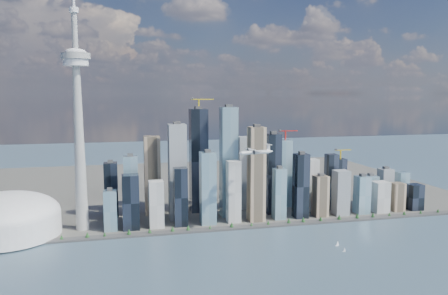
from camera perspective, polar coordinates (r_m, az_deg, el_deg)
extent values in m
plane|color=#35465D|center=(703.19, 5.98, -16.59)|extent=(4000.00, 4000.00, 0.00)
cube|color=#383838|center=(927.22, 0.84, -10.50)|extent=(1100.00, 22.00, 4.00)
cube|color=#4C4C47|center=(1354.44, -3.78, -4.89)|extent=(1400.00, 900.00, 3.00)
cylinder|color=#3F2D1E|center=(918.27, -23.99, -11.09)|extent=(1.00, 1.00, 2.40)
cone|color=#204A1A|center=(917.19, -24.00, -10.88)|extent=(7.20, 7.20, 8.00)
cylinder|color=#3F2D1E|center=(905.65, -18.50, -11.09)|extent=(1.00, 1.00, 2.40)
cone|color=#204A1A|center=(904.56, -18.51, -10.87)|extent=(7.20, 7.20, 8.00)
cylinder|color=#3F2D1E|center=(901.23, -12.91, -10.99)|extent=(1.00, 1.00, 2.40)
cone|color=#204A1A|center=(900.13, -12.91, -10.77)|extent=(7.20, 7.20, 8.00)
cylinder|color=#3F2D1E|center=(905.12, -7.32, -10.79)|extent=(1.00, 1.00, 2.40)
cone|color=#204A1A|center=(904.03, -7.32, -10.57)|extent=(7.20, 7.20, 8.00)
cylinder|color=#3F2D1E|center=(917.22, -1.83, -10.49)|extent=(1.00, 1.00, 2.40)
cone|color=#204A1A|center=(916.14, -1.83, -10.27)|extent=(7.20, 7.20, 8.00)
cylinder|color=#3F2D1E|center=(937.21, 3.45, -10.11)|extent=(1.00, 1.00, 2.40)
cone|color=#204A1A|center=(936.16, 3.45, -9.90)|extent=(7.20, 7.20, 8.00)
cylinder|color=#3F2D1E|center=(964.60, 8.46, -9.67)|extent=(1.00, 1.00, 2.40)
cone|color=#204A1A|center=(963.58, 8.47, -9.47)|extent=(7.20, 7.20, 8.00)
cylinder|color=#3F2D1E|center=(998.79, 13.15, -9.20)|extent=(1.00, 1.00, 2.40)
cone|color=#204A1A|center=(997.80, 13.16, -9.00)|extent=(7.20, 7.20, 8.00)
cylinder|color=#3F2D1E|center=(1039.10, 17.49, -8.71)|extent=(1.00, 1.00, 2.40)
cone|color=#204A1A|center=(1038.14, 17.50, -8.51)|extent=(7.20, 7.20, 8.00)
cylinder|color=#3F2D1E|center=(1084.84, 21.48, -8.21)|extent=(1.00, 1.00, 2.40)
cone|color=#204A1A|center=(1083.93, 21.49, -8.02)|extent=(7.20, 7.20, 8.00)
cylinder|color=#3F2D1E|center=(1135.37, 25.12, -7.72)|extent=(1.00, 1.00, 2.40)
cone|color=#204A1A|center=(1134.50, 25.13, -7.54)|extent=(7.20, 7.20, 8.00)
cube|color=black|center=(924.84, -11.98, -6.97)|extent=(34.00, 34.00, 113.97)
cube|color=#759EB1|center=(970.03, -12.06, -5.37)|extent=(30.00, 30.00, 145.06)
cube|color=silver|center=(928.83, -8.85, -7.33)|extent=(30.00, 30.00, 98.43)
cube|color=tan|center=(1022.24, -9.34, -3.63)|extent=(36.00, 36.00, 181.32)
cube|color=gray|center=(970.64, -5.90, -3.21)|extent=(38.00, 38.00, 212.41)
cube|color=black|center=(931.13, -5.47, -6.42)|extent=(28.00, 28.00, 124.34)
cube|color=#759EB1|center=(936.27, -2.13, -5.34)|extent=(32.00, 32.00, 155.42)
cube|color=black|center=(1029.76, -3.26, -1.72)|extent=(40.00, 40.00, 243.49)
cube|color=#759EB1|center=(987.15, 0.44, -1.94)|extent=(36.00, 36.00, 248.67)
cube|color=silver|center=(950.28, 1.15, -5.79)|extent=(28.00, 28.00, 134.70)
cube|color=tan|center=(957.72, 4.35, -3.49)|extent=(34.00, 34.00, 207.23)
cube|color=gray|center=(1059.46, 2.63, -3.31)|extent=(30.00, 30.00, 176.14)
cube|color=black|center=(1023.47, 6.44, -3.42)|extent=(32.00, 32.00, 186.50)
cube|color=#759EB1|center=(984.87, 7.39, -6.01)|extent=(26.00, 26.00, 113.97)
cube|color=black|center=(999.86, 10.10, -4.95)|extent=(30.00, 30.00, 145.06)
cube|color=#759EB1|center=(1093.21, 7.94, -3.33)|extent=(34.00, 34.00, 165.78)
cube|color=silver|center=(1066.66, 11.51, -4.80)|extent=(28.00, 28.00, 124.34)
cube|color=tan|center=(1025.89, 12.65, -6.19)|extent=(30.00, 30.00, 93.25)
cube|color=gray|center=(1047.12, 15.14, -5.70)|extent=(32.00, 32.00, 103.61)
cube|color=black|center=(1087.17, 13.92, -4.36)|extent=(26.00, 26.00, 134.70)
cube|color=#759EB1|center=(1073.05, 17.49, -5.90)|extent=(30.00, 30.00, 88.07)
cube|color=black|center=(1159.78, 14.87, -4.20)|extent=(28.00, 28.00, 113.97)
cube|color=#759EB1|center=(1141.30, 18.37, -5.44)|extent=(30.00, 30.00, 77.71)
cube|color=silver|center=(1100.70, 19.73, -6.08)|extent=(34.00, 34.00, 72.53)
cube|color=tan|center=(1125.98, 21.66, -6.01)|extent=(28.00, 28.00, 67.35)
cube|color=gray|center=(1163.58, 20.29, -4.89)|extent=(30.00, 30.00, 93.25)
cube|color=black|center=(1152.46, 23.50, -5.94)|extent=(32.00, 32.00, 62.17)
cube|color=#759EB1|center=(1189.72, 22.09, -4.97)|extent=(26.00, 26.00, 82.89)
cube|color=black|center=(1026.21, -14.35, -5.34)|extent=(30.00, 30.00, 124.34)
cube|color=#759EB1|center=(928.95, -14.44, -7.96)|extent=(26.00, 26.00, 82.89)
cube|color=gold|center=(1018.02, -3.31, 5.69)|extent=(3.00, 3.00, 22.00)
cube|color=gold|center=(1019.26, -2.86, 6.31)|extent=(55.00, 2.20, 2.20)
cube|color=#383838|center=(1015.11, -4.24, 6.41)|extent=(6.00, 4.00, 4.00)
cube|color=#A01916|center=(1080.35, 8.03, 1.58)|extent=(3.00, 3.00, 22.00)
cube|color=#A01916|center=(1081.98, 8.40, 2.17)|extent=(48.00, 2.20, 2.20)
cube|color=#383838|center=(1074.10, 7.32, 2.25)|extent=(6.00, 4.00, 4.00)
cube|color=gold|center=(1148.72, 14.98, -0.87)|extent=(3.00, 3.00, 22.00)
cube|color=gold|center=(1150.49, 15.30, -0.32)|extent=(45.00, 2.20, 2.20)
cube|color=#383838|center=(1140.78, 14.40, -0.25)|extent=(6.00, 4.00, 4.00)
cone|color=#979692|center=(928.18, -18.36, -0.03)|extent=(26.00, 26.00, 340.00)
cylinder|color=white|center=(923.84, -18.78, 10.50)|extent=(48.00, 48.00, 14.00)
cylinder|color=#979692|center=(924.71, -18.81, 11.24)|extent=(56.00, 56.00, 12.00)
ellipsoid|color=white|center=(925.38, -18.83, 11.73)|extent=(40.00, 40.00, 14.00)
cylinder|color=#979692|center=(929.75, -18.93, 14.19)|extent=(11.00, 11.00, 80.00)
cylinder|color=white|center=(935.81, -19.03, 16.61)|extent=(18.00, 18.00, 10.00)
cylinder|color=white|center=(970.08, -26.43, -9.04)|extent=(200.00, 200.00, 44.00)
ellipsoid|color=white|center=(964.49, -26.51, -7.78)|extent=(200.00, 200.00, 84.00)
cylinder|color=silver|center=(872.96, 4.09, -0.63)|extent=(63.32, 19.86, 7.76)
cone|color=silver|center=(857.99, 2.17, -0.75)|extent=(9.83, 9.26, 7.76)
cone|color=silver|center=(889.50, 6.02, -0.51)|extent=(13.40, 9.96, 7.76)
cube|color=silver|center=(871.28, 3.96, -0.37)|extent=(22.71, 68.45, 1.21)
cylinder|color=silver|center=(859.92, 4.38, -0.60)|extent=(13.92, 6.87, 4.36)
cylinder|color=silver|center=(883.19, 3.55, -0.39)|extent=(13.92, 6.87, 4.36)
cylinder|color=#3F3F3F|center=(856.48, 3.95, -0.63)|extent=(2.24, 9.58, 9.69)
cylinder|color=#3F3F3F|center=(879.83, 3.13, -0.42)|extent=(2.24, 9.58, 9.69)
cube|color=silver|center=(886.70, 5.82, -0.02)|extent=(6.85, 2.27, 13.33)
cube|color=silver|center=(885.89, 5.83, 0.41)|extent=(9.47, 22.43, 0.85)
cube|color=white|center=(831.84, 15.40, -12.97)|extent=(5.47, 2.39, 0.71)
cylinder|color=#999999|center=(830.48, 15.41, -12.71)|extent=(0.21, 0.21, 7.94)
cube|color=white|center=(858.15, 14.55, -12.30)|extent=(7.12, 3.19, 0.92)
cylinder|color=#999999|center=(856.44, 14.56, -11.97)|extent=(0.27, 0.27, 10.30)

